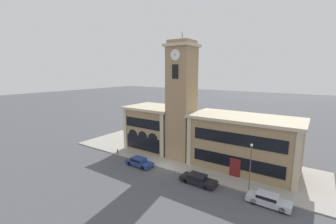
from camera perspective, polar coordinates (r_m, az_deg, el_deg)
ground_plane at (r=36.13m, az=-1.21°, el=-14.17°), size 300.00×300.00×0.00m
sidewalk_kerb at (r=41.04m, az=4.02°, el=-11.02°), size 44.00×12.70×0.15m
clock_tower at (r=37.74m, az=3.45°, el=2.69°), size 4.69×4.69×21.07m
town_hall_left_wing at (r=44.04m, az=-3.41°, el=-3.89°), size 10.13×8.03×8.35m
town_hall_right_wing at (r=36.60m, az=18.62°, el=-7.40°), size 16.40×8.03×8.29m
parked_car_near at (r=37.10m, az=-7.34°, el=-12.41°), size 4.60×1.95×1.31m
parked_car_mid at (r=31.75m, az=7.58°, el=-16.52°), size 4.94×1.98×1.28m
parked_car_far at (r=29.42m, az=24.11°, el=-19.60°), size 4.75×1.85×1.35m
street_lamp at (r=30.12m, az=20.26°, el=-11.45°), size 0.36×0.36×6.10m
fire_hydrant at (r=42.59m, az=-12.65°, el=-9.73°), size 0.22×0.22×0.87m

